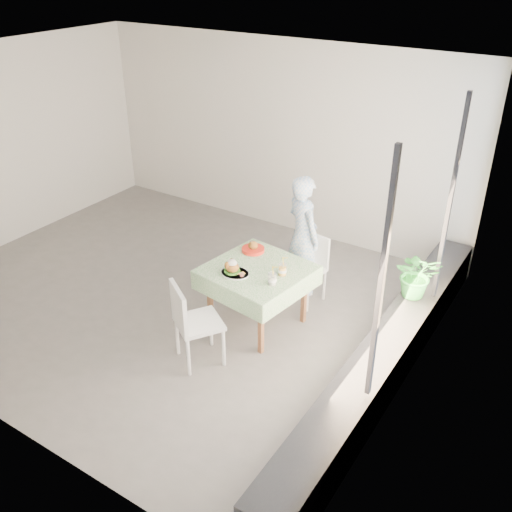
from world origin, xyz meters
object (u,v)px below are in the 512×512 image
Objects in this scene: chair_near at (198,338)px; juice_cup_orange at (282,270)px; main_dish at (233,269)px; diner at (303,235)px; cafe_table at (257,290)px; potted_plant at (417,274)px; chair_far at (306,281)px.

chair_near is 1.15m from juice_cup_orange.
main_dish is (0.00, 0.66, 0.51)m from chair_near.
diner is 1.19m from main_dish.
potted_plant is (1.55, 0.79, 0.31)m from cafe_table.
main_dish is 0.53m from juice_cup_orange.
cafe_table is at bearing -153.04° from potted_plant.
juice_cup_orange is at bearing 4.89° from cafe_table.
juice_cup_orange reaches higher than main_dish.
chair_near reaches higher than chair_far.
juice_cup_orange is at bearing -148.51° from potted_plant.
diner is 4.75× the size of main_dish.
chair_far is 1.41m from potted_plant.
chair_near is at bearing 112.48° from diner.
chair_near is at bearing -103.27° from chair_far.
juice_cup_orange reaches higher than chair_near.
potted_plant is at bearing -156.13° from diner.
chair_far is (0.23, 0.75, -0.20)m from cafe_table.
cafe_table is at bearing -175.11° from juice_cup_orange.
chair_near reaches higher than main_dish.
chair_far is 1.69m from chair_near.
chair_near is 1.77× the size of potted_plant.
cafe_table is 0.46m from juice_cup_orange.
main_dish is (-0.16, -0.24, 0.34)m from cafe_table.
main_dish is 1.21× the size of juice_cup_orange.
juice_cup_orange is (0.46, 0.26, 0.01)m from main_dish.
juice_cup_orange is at bearing 63.14° from chair_near.
potted_plant is at bearing 31.02° from main_dish.
cafe_table is at bearing 115.57° from diner.
main_dish is at bearing 108.82° from diner.
chair_far is at bearing 68.74° from main_dish.
diner is 2.89× the size of potted_plant.
diner is 1.49m from potted_plant.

